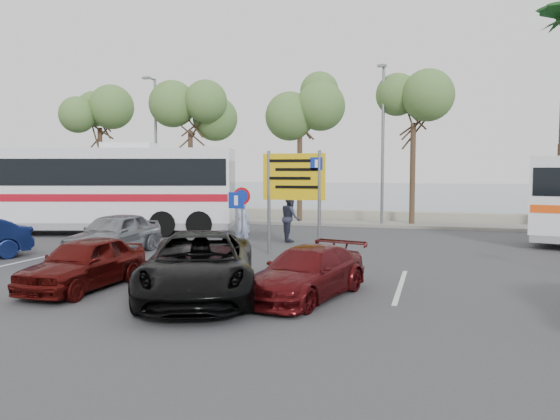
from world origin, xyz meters
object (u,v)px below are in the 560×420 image
(coach_bus_left, at_px, (87,192))
(direction_sign, at_px, (294,185))
(suv_black, at_px, (199,265))
(pedestrian_far, at_px, (291,218))
(car_maroon, at_px, (307,273))
(street_lamp_right, at_px, (383,137))
(car_silver_a, at_px, (114,234))
(street_lamp_left, at_px, (155,141))
(pedestrian_near, at_px, (242,224))
(car_red, at_px, (84,263))

(coach_bus_left, bearing_deg, direction_sign, -17.66)
(suv_black, height_order, pedestrian_far, pedestrian_far)
(coach_bus_left, relative_size, pedestrian_far, 6.89)
(coach_bus_left, bearing_deg, car_maroon, -37.00)
(street_lamp_right, relative_size, car_silver_a, 1.89)
(car_silver_a, distance_m, pedestrian_far, 7.08)
(street_lamp_right, distance_m, suv_black, 17.63)
(car_maroon, bearing_deg, car_silver_a, 165.88)
(direction_sign, relative_size, suv_black, 0.67)
(pedestrian_far, bearing_deg, car_silver_a, 112.97)
(car_silver_a, bearing_deg, street_lamp_left, 112.94)
(street_lamp_right, distance_m, pedestrian_near, 10.55)
(street_lamp_right, relative_size, direction_sign, 2.23)
(street_lamp_right, height_order, car_red, street_lamp_right)
(street_lamp_left, distance_m, car_maroon, 21.25)
(street_lamp_right, xyz_separation_m, car_silver_a, (-8.00, -12.02, -3.88))
(car_silver_a, height_order, car_maroon, car_silver_a)
(suv_black, relative_size, pedestrian_near, 3.07)
(coach_bus_left, height_order, pedestrian_near, coach_bus_left)
(car_silver_a, height_order, car_red, car_silver_a)
(pedestrian_near, bearing_deg, car_maroon, 115.85)
(street_lamp_right, distance_m, pedestrian_far, 8.44)
(pedestrian_far, bearing_deg, coach_bus_left, 67.38)
(direction_sign, distance_m, coach_bus_left, 11.23)
(street_lamp_right, bearing_deg, coach_bus_left, -151.38)
(direction_sign, relative_size, car_red, 0.95)
(car_silver_a, bearing_deg, coach_bus_left, 132.90)
(street_lamp_right, relative_size, coach_bus_left, 0.59)
(street_lamp_left, relative_size, car_maroon, 2.00)
(car_maroon, height_order, suv_black, suv_black)
(pedestrian_near, bearing_deg, suv_black, 99.38)
(street_lamp_left, height_order, car_red, street_lamp_left)
(direction_sign, relative_size, coach_bus_left, 0.26)
(coach_bus_left, bearing_deg, street_lamp_right, 28.62)
(street_lamp_left, bearing_deg, coach_bus_left, -87.36)
(suv_black, bearing_deg, pedestrian_near, 83.22)
(street_lamp_right, xyz_separation_m, car_red, (-5.60, -17.02, -3.95))
(street_lamp_left, xyz_separation_m, direction_sign, (11.00, -10.32, -2.17))
(pedestrian_near, bearing_deg, street_lamp_right, -120.66)
(car_maroon, relative_size, pedestrian_far, 2.03)
(street_lamp_left, distance_m, direction_sign, 15.24)
(street_lamp_left, bearing_deg, street_lamp_right, 0.00)
(suv_black, bearing_deg, pedestrian_far, 72.77)
(car_silver_a, height_order, suv_black, suv_black)
(street_lamp_right, bearing_deg, car_red, -108.21)
(car_silver_a, height_order, pedestrian_near, pedestrian_near)
(pedestrian_near, xyz_separation_m, pedestrian_far, (1.44, 1.80, 0.12))
(car_red, bearing_deg, direction_sign, 62.97)
(coach_bus_left, xyz_separation_m, suv_black, (10.18, -10.10, -1.18))
(coach_bus_left, distance_m, car_silver_a, 7.03)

